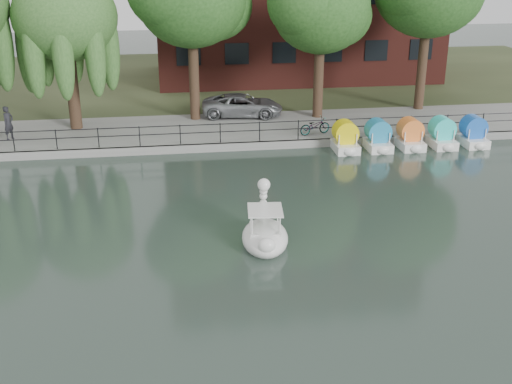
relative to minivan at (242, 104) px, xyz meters
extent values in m
plane|color=#3F5148|center=(-1.73, -18.18, -1.14)|extent=(120.00, 120.00, 0.00)
cube|color=gray|center=(-1.73, -2.18, -0.94)|extent=(40.00, 6.00, 0.40)
cube|color=gray|center=(-1.73, -5.13, -0.94)|extent=(40.00, 0.25, 0.40)
cube|color=#47512D|center=(-1.73, 11.82, -0.96)|extent=(60.00, 22.00, 0.36)
cylinder|color=black|center=(-1.73, -4.93, 0.21)|extent=(32.00, 0.04, 0.04)
cylinder|color=black|center=(-1.73, -4.93, -0.19)|extent=(32.00, 0.04, 0.04)
cylinder|color=black|center=(-1.73, -4.93, -0.24)|extent=(0.05, 0.05, 1.00)
cylinder|color=#473323|center=(-9.23, -1.18, 1.16)|extent=(0.60, 0.60, 3.80)
ellipsoid|color=#52833C|center=(-9.23, -1.18, 5.15)|extent=(5.32, 5.32, 4.52)
cylinder|color=#473323|center=(-2.73, -0.18, 1.51)|extent=(0.60, 0.60, 4.50)
cylinder|color=#473323|center=(4.27, -0.68, 1.29)|extent=(0.60, 0.60, 4.05)
ellipsoid|color=#3D742C|center=(4.27, -0.68, 5.29)|extent=(5.40, 5.40, 4.59)
cylinder|color=#473323|center=(10.77, 0.32, 1.63)|extent=(0.60, 0.60, 4.72)
imported|color=gray|center=(0.00, 0.00, 0.00)|extent=(3.10, 5.57, 1.47)
imported|color=gray|center=(3.31, -4.18, -0.24)|extent=(1.05, 1.82, 1.00)
imported|color=black|center=(-12.34, -2.87, 0.25)|extent=(0.78, 0.86, 1.98)
ellipsoid|color=white|center=(-1.17, -15.98, -0.85)|extent=(1.86, 2.71, 0.57)
cube|color=white|center=(-1.18, -16.07, -0.57)|extent=(1.15, 1.24, 0.28)
cube|color=white|center=(-1.18, -16.02, 0.22)|extent=(1.31, 1.39, 0.06)
ellipsoid|color=white|center=(-1.28, -17.06, -0.62)|extent=(0.64, 0.52, 0.53)
sphere|color=white|center=(-1.08, -15.13, 0.80)|extent=(0.45, 0.45, 0.45)
cone|color=black|center=(-1.05, -14.83, 0.77)|extent=(0.21, 0.26, 0.19)
cylinder|color=yellow|center=(-1.07, -14.96, 0.78)|extent=(0.25, 0.12, 0.25)
cube|color=white|center=(4.48, -6.00, -0.92)|extent=(1.15, 1.70, 0.44)
cylinder|color=yellow|center=(4.48, -5.90, -0.19)|extent=(0.90, 1.20, 0.90)
cube|color=white|center=(6.18, -6.00, -0.92)|extent=(1.15, 1.70, 0.44)
cylinder|color=teal|center=(6.18, -5.90, -0.19)|extent=(0.90, 1.20, 0.90)
cube|color=white|center=(7.88, -6.00, -0.92)|extent=(1.15, 1.70, 0.44)
cylinder|color=orange|center=(7.88, -5.90, -0.19)|extent=(0.90, 1.20, 0.90)
cube|color=white|center=(9.58, -6.00, -0.92)|extent=(1.15, 1.70, 0.44)
cylinder|color=#30DBD3|center=(9.58, -5.90, -0.19)|extent=(0.90, 1.20, 0.90)
cube|color=white|center=(11.28, -6.00, -0.92)|extent=(1.15, 1.70, 0.44)
cylinder|color=blue|center=(11.28, -5.90, -0.19)|extent=(0.90, 1.20, 0.90)
camera|label=1|loc=(-4.32, -35.90, 8.86)|focal=45.00mm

